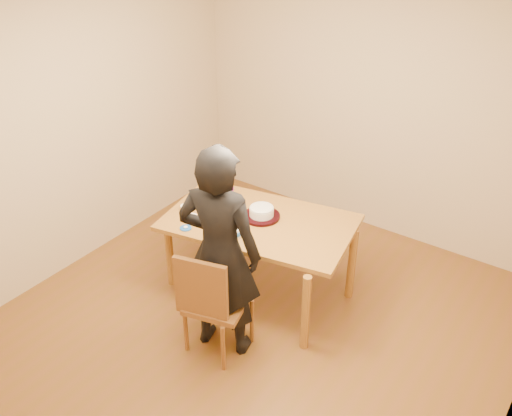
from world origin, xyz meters
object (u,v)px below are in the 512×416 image
Objects in this scene: dining_table at (259,223)px; cake at (262,212)px; person at (220,253)px; dining_chair at (218,302)px; cake_plate at (262,216)px.

dining_table is 7.57× the size of cake.
person is at bearing -78.18° from cake.
cake_plate is (-0.16, 0.83, 0.31)m from dining_chair.
cake reaches higher than dining_table.
dining_chair is 0.90m from cake_plate.
dining_chair is 1.37× the size of cake_plate.
cake_plate is (-0.01, 0.05, 0.03)m from dining_table.
person is (0.16, -0.78, 0.12)m from cake_plate.
dining_table is at bearing 85.81° from dining_chair.
dining_chair is at bearing -78.81° from cake.
dining_table is at bearing -75.45° from cake.
dining_chair is at bearing 74.70° from person.
cake is 0.12× the size of person.
dining_chair is at bearing -78.81° from cake_plate.
cake is at bearing 93.91° from dining_table.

